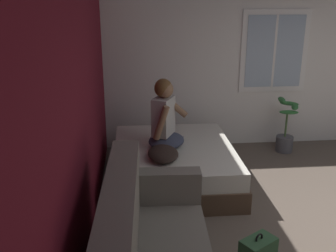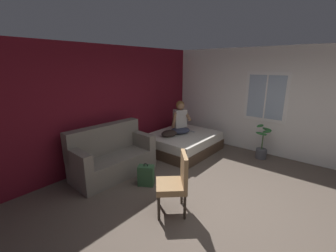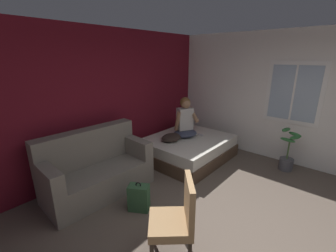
% 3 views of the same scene
% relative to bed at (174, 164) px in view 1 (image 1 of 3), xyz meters
% --- Properties ---
extents(wall_back_accent, '(10.76, 0.16, 2.70)m').
position_rel_bed_xyz_m(wall_back_accent, '(-1.64, 1.02, 1.11)').
color(wall_back_accent, maroon).
rests_on(wall_back_accent, ground).
extents(wall_side_with_window, '(0.19, 7.39, 2.70)m').
position_rel_bed_xyz_m(wall_side_with_window, '(1.32, -2.05, 1.12)').
color(wall_side_with_window, silver).
rests_on(wall_side_with_window, ground).
extents(bed, '(1.80, 1.54, 0.48)m').
position_rel_bed_xyz_m(bed, '(0.00, 0.00, 0.00)').
color(bed, '#4C3828').
rests_on(bed, ground).
extents(person_seated, '(0.66, 0.62, 0.88)m').
position_rel_bed_xyz_m(person_seated, '(0.03, 0.11, 0.60)').
color(person_seated, '#383D51').
rests_on(person_seated, bed).
extents(throw_pillow, '(0.50, 0.38, 0.14)m').
position_rel_bed_xyz_m(throw_pillow, '(-0.37, 0.17, 0.31)').
color(throw_pillow, '#2D231E').
rests_on(throw_pillow, bed).
extents(cell_phone, '(0.10, 0.16, 0.01)m').
position_rel_bed_xyz_m(cell_phone, '(0.33, -0.10, 0.25)').
color(cell_phone, '#B7B7BC').
rests_on(cell_phone, bed).
extents(potted_plant, '(0.39, 0.37, 0.85)m').
position_rel_bed_xyz_m(potted_plant, '(0.85, -1.81, 0.07)').
color(potted_plant, '#4C4C51').
rests_on(potted_plant, ground).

